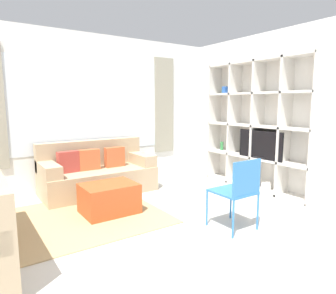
% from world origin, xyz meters
% --- Properties ---
extents(ground_plane, '(16.00, 16.00, 0.00)m').
position_xyz_m(ground_plane, '(0.00, 0.00, 0.00)').
color(ground_plane, beige).
extents(wall_back, '(6.22, 0.11, 2.70)m').
position_xyz_m(wall_back, '(0.00, 3.39, 1.36)').
color(wall_back, white).
rests_on(wall_back, ground_plane).
extents(wall_right, '(0.07, 4.56, 2.70)m').
position_xyz_m(wall_right, '(2.55, 1.68, 1.35)').
color(wall_right, white).
rests_on(wall_right, ground_plane).
extents(area_rug, '(2.37, 1.78, 0.01)m').
position_xyz_m(area_rug, '(-0.85, 1.95, 0.01)').
color(area_rug, tan).
rests_on(area_rug, ground_plane).
extents(shelving_unit, '(0.35, 2.18, 2.22)m').
position_xyz_m(shelving_unit, '(2.37, 1.60, 1.10)').
color(shelving_unit, silver).
rests_on(shelving_unit, ground_plane).
extents(couch_main, '(1.83, 0.84, 0.86)m').
position_xyz_m(couch_main, '(-0.07, 2.94, 0.32)').
color(couch_main, tan).
rests_on(couch_main, ground_plane).
extents(ottoman, '(0.72, 0.56, 0.41)m').
position_xyz_m(ottoman, '(-0.31, 1.91, 0.21)').
color(ottoman, '#B74C23').
rests_on(ottoman, ground_plane).
extents(folding_chair, '(0.44, 0.46, 0.86)m').
position_xyz_m(folding_chair, '(0.72, 0.53, 0.52)').
color(folding_chair, '#3375B7').
rests_on(folding_chair, ground_plane).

